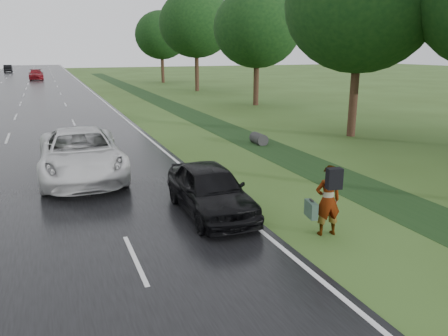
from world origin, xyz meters
name	(u,v)px	position (x,y,z in m)	size (l,w,h in m)	color
road	(25,91)	(0.00, 45.00, 0.02)	(14.00, 180.00, 0.04)	black
edge_stripe_east	(88,89)	(6.75, 45.00, 0.04)	(0.12, 180.00, 0.01)	silver
center_line	(25,91)	(0.00, 45.00, 0.04)	(0.12, 180.00, 0.01)	silver
drainage_ditch	(200,118)	(11.50, 18.71, 0.04)	(2.20, 120.00, 0.56)	black
tree_east_b	(361,3)	(17.00, 10.00, 6.68)	(7.60, 7.60, 10.11)	#382116
tree_east_c	(257,28)	(18.20, 24.00, 6.14)	(7.00, 7.00, 9.29)	#382116
tree_east_d	(196,24)	(17.80, 38.00, 7.15)	(8.00, 8.00, 10.76)	#382116
tree_east_f	(161,35)	(17.50, 52.00, 6.37)	(7.20, 7.20, 9.62)	#382116
pedestrian	(327,200)	(8.18, -0.38, 0.93)	(0.85, 0.82, 1.80)	#A5998C
white_pickup	(81,154)	(3.00, 7.17, 0.88)	(2.80, 6.06, 1.68)	silver
dark_sedan	(210,189)	(6.00, 2.00, 0.74)	(1.65, 4.11, 1.40)	black
far_car_red	(36,74)	(1.00, 65.25, 0.79)	(2.10, 5.16, 1.50)	maroon
far_car_dark	(8,68)	(-4.50, 92.14, 0.76)	(1.53, 4.40, 1.45)	black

